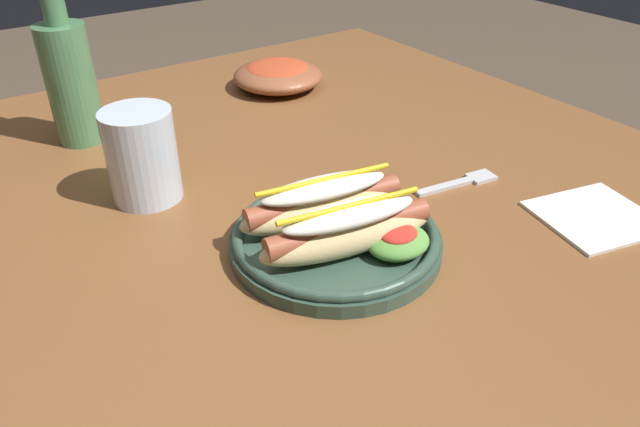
{
  "coord_description": "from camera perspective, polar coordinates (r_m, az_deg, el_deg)",
  "views": [
    {
      "loc": [
        -0.26,
        -0.61,
        1.13
      ],
      "look_at": [
        0.06,
        -0.14,
        0.77
      ],
      "focal_mm": 33.63,
      "sensor_mm": 36.0,
      "label": 1
    }
  ],
  "objects": [
    {
      "name": "napkin",
      "position": [
        0.79,
        24.73,
        -0.27
      ],
      "size": [
        0.15,
        0.15,
        0.0
      ],
      "primitive_type": "cube",
      "rotation": [
        0.0,
        0.0,
        -0.23
      ],
      "color": "white",
      "rests_on": "dining_table"
    },
    {
      "name": "dining_table",
      "position": [
        0.82,
        -9.47,
        -4.07
      ],
      "size": [
        1.28,
        1.03,
        0.74
      ],
      "color": "brown",
      "rests_on": "ground_plane"
    },
    {
      "name": "fork",
      "position": [
        0.81,
        13.37,
        2.93
      ],
      "size": [
        0.12,
        0.04,
        0.0
      ],
      "rotation": [
        0.0,
        0.0,
        -0.15
      ],
      "color": "silver",
      "rests_on": "dining_table"
    },
    {
      "name": "water_cup",
      "position": [
        0.77,
        -16.58,
        5.29
      ],
      "size": [
        0.09,
        0.09,
        0.12
      ],
      "primitive_type": "cylinder",
      "color": "silver",
      "rests_on": "dining_table"
    },
    {
      "name": "side_bowl",
      "position": [
        1.11,
        -4.03,
        13.06
      ],
      "size": [
        0.16,
        0.16,
        0.05
      ],
      "color": "brown",
      "rests_on": "dining_table"
    },
    {
      "name": "glass_bottle",
      "position": [
        0.94,
        -22.68,
        11.74
      ],
      "size": [
        0.07,
        0.07,
        0.24
      ],
      "color": "#4C7F51",
      "rests_on": "dining_table"
    },
    {
      "name": "hot_dog_plate",
      "position": [
        0.65,
        1.75,
        -1.44
      ],
      "size": [
        0.23,
        0.23,
        0.08
      ],
      "color": "#334C3D",
      "rests_on": "dining_table"
    }
  ]
}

